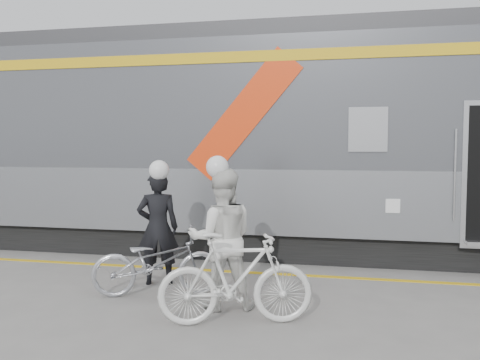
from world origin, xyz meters
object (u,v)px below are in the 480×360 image
(woman, at_px, (222,239))
(bicycle_right, at_px, (236,279))
(man, at_px, (158,228))
(bicycle_left, at_px, (157,262))

(woman, relative_size, bicycle_right, 0.99)
(man, distance_m, bicycle_left, 0.69)
(bicycle_left, relative_size, woman, 0.99)
(man, height_order, bicycle_right, man)
(bicycle_left, relative_size, bicycle_right, 0.99)
(bicycle_left, xyz_separation_m, bicycle_right, (1.27, -0.86, 0.07))
(woman, bearing_deg, man, -53.85)
(man, bearing_deg, woman, 123.51)
(bicycle_right, bearing_deg, man, 28.72)
(bicycle_left, distance_m, bicycle_right, 1.54)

